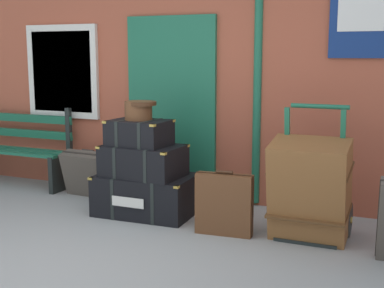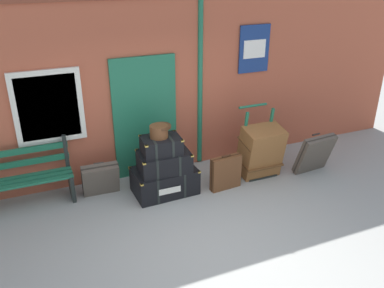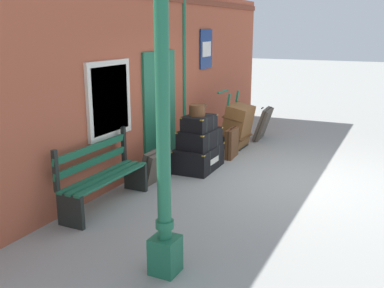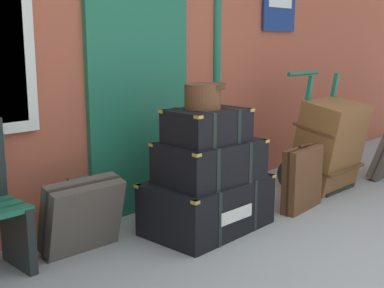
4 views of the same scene
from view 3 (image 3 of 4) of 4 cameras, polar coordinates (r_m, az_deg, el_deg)
name	(u,v)px [view 3 (image 3 of 4)]	position (r m, az deg, el deg)	size (l,w,h in m)	color
ground_plane	(290,181)	(7.69, 12.46, -4.61)	(60.00, 60.00, 0.00)	gray
brick_facade	(155,78)	(8.29, -4.80, 8.41)	(10.40, 0.35, 3.20)	#AD5138
lamp_post	(164,170)	(4.40, -3.64, -3.29)	(0.28, 0.28, 2.99)	#1E6647
platform_bench	(102,177)	(6.46, -11.44, -4.13)	(1.60, 0.43, 1.01)	#1E6647
steamer_trunk_base	(198,158)	(8.07, 0.81, -1.77)	(1.03, 0.68, 0.43)	black
steamer_trunk_middle	(200,138)	(7.96, 1.00, 0.75)	(0.83, 0.59, 0.33)	black
steamer_trunk_top	(199,123)	(7.85, 0.91, 2.73)	(0.63, 0.48, 0.27)	black
round_hatbox	(197,109)	(7.81, 0.69, 4.46)	(0.33, 0.30, 0.19)	brown
porters_trolley	(230,134)	(9.62, 4.88, 1.26)	(0.71, 0.56, 1.21)	black
large_brown_trunk	(237,126)	(9.52, 5.86, 2.32)	(0.70, 0.59, 0.94)	brown
suitcase_olive	(232,143)	(8.81, 5.13, 0.12)	(0.54, 0.18, 0.62)	brown
suitcase_oxblood	(263,124)	(10.33, 9.11, 2.59)	(0.70, 0.41, 0.74)	#51473D
suitcase_charcoal	(155,166)	(7.38, -4.79, -2.87)	(0.60, 0.34, 0.56)	#51473D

